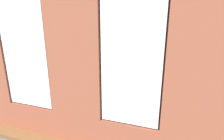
{
  "coord_description": "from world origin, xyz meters",
  "views": [
    {
      "loc": [
        -1.81,
        5.47,
        2.71
      ],
      "look_at": [
        -0.06,
        0.4,
        0.95
      ],
      "focal_mm": 32.0,
      "sensor_mm": 36.0,
      "label": 1
    }
  ],
  "objects": [
    {
      "name": "white_wall_right",
      "position": [
        3.03,
        0.2,
        1.6
      ],
      "size": [
        0.1,
        4.5,
        3.21
      ],
      "primitive_type": "cube",
      "color": "white",
      "rests_on": "ground_plane"
    },
    {
      "name": "potted_plant_beside_window_right",
      "position": [
        2.15,
        1.82,
        0.8
      ],
      "size": [
        1.0,
        0.88,
        1.31
      ],
      "color": "brown",
      "rests_on": "ground_plane"
    },
    {
      "name": "couch_left",
      "position": [
        -2.38,
        -0.04,
        0.33
      ],
      "size": [
        0.98,
        2.05,
        0.8
      ],
      "rotation": [
        0.0,
        0.0,
        1.63
      ],
      "color": "black",
      "rests_on": "ground_plane"
    },
    {
      "name": "remote_silver",
      "position": [
        0.24,
        0.26,
        0.46
      ],
      "size": [
        0.18,
        0.12,
        0.02
      ],
      "primitive_type": "cube",
      "rotation": [
        0.0,
        0.0,
        5.15
      ],
      "color": "#B2B2B7",
      "rests_on": "coffee_table"
    },
    {
      "name": "ground_plane",
      "position": [
        0.0,
        0.0,
        -0.05
      ],
      "size": [
        6.75,
        5.5,
        0.1
      ],
      "primitive_type": "cube",
      "color": "brown"
    },
    {
      "name": "table_plant_small",
      "position": [
        -0.01,
        0.01,
        0.57
      ],
      "size": [
        0.14,
        0.14,
        0.22
      ],
      "color": "brown",
      "rests_on": "coffee_table"
    },
    {
      "name": "potted_plant_by_left_couch",
      "position": [
        -1.98,
        -1.49,
        0.33
      ],
      "size": [
        0.33,
        0.33,
        0.52
      ],
      "color": "brown",
      "rests_on": "ground_plane"
    },
    {
      "name": "tv_flatscreen",
      "position": [
        2.73,
        0.21,
        0.86
      ],
      "size": [
        0.91,
        0.2,
        0.62
      ],
      "color": "black",
      "rests_on": "media_console"
    },
    {
      "name": "media_console",
      "position": [
        2.73,
        0.21,
        0.28
      ],
      "size": [
        1.19,
        0.42,
        0.55
      ],
      "primitive_type": "cube",
      "color": "black",
      "rests_on": "ground_plane"
    },
    {
      "name": "cup_ceramic",
      "position": [
        -0.29,
        0.26,
        0.5
      ],
      "size": [
        0.09,
        0.09,
        0.1
      ],
      "primitive_type": "cylinder",
      "color": "silver",
      "rests_on": "coffee_table"
    },
    {
      "name": "couch_by_window",
      "position": [
        0.54,
        1.72,
        0.33
      ],
      "size": [
        1.84,
        0.87,
        0.8
      ],
      "color": "black",
      "rests_on": "ground_plane"
    },
    {
      "name": "potted_plant_near_tv",
      "position": [
        2.17,
        1.26,
        0.85
      ],
      "size": [
        0.84,
        1.0,
        1.28
      ],
      "color": "#47423D",
      "rests_on": "ground_plane"
    },
    {
      "name": "brick_wall_with_windows",
      "position": [
        0.0,
        2.37,
        1.56
      ],
      "size": [
        6.15,
        0.3,
        3.21
      ],
      "color": "#9E5138",
      "rests_on": "ground_plane"
    },
    {
      "name": "coffee_table",
      "position": [
        -0.18,
        0.12,
        0.4
      ],
      "size": [
        1.4,
        0.88,
        0.45
      ],
      "color": "#A87547",
      "rests_on": "ground_plane"
    },
    {
      "name": "potted_plant_between_couches",
      "position": [
        -0.82,
        1.68,
        0.62
      ],
      "size": [
        0.94,
        0.93,
        1.2
      ],
      "color": "brown",
      "rests_on": "ground_plane"
    }
  ]
}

